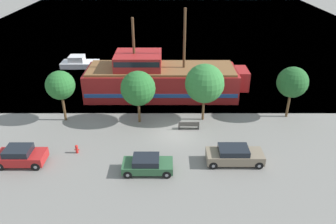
% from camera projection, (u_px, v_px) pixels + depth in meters
% --- Properties ---
extents(ground_plane, '(160.00, 160.00, 0.00)m').
position_uv_depth(ground_plane, '(176.00, 133.00, 30.47)').
color(ground_plane, gray).
extents(water_surface, '(80.00, 80.00, 0.00)m').
position_uv_depth(water_surface, '(172.00, 26.00, 69.51)').
color(water_surface, teal).
rests_on(water_surface, ground).
extents(pirate_ship, '(18.24, 5.51, 9.84)m').
position_uv_depth(pirate_ship, '(160.00, 79.00, 37.27)').
color(pirate_ship, '#A31E1E').
rests_on(pirate_ship, water_surface).
extents(moored_boat_dockside, '(5.42, 2.12, 1.65)m').
position_uv_depth(moored_boat_dockside, '(217.00, 70.00, 43.84)').
color(moored_boat_dockside, '#2D333D').
rests_on(moored_boat_dockside, water_surface).
extents(moored_boat_outer, '(5.17, 2.41, 1.61)m').
position_uv_depth(moored_boat_outer, '(79.00, 63.00, 46.51)').
color(moored_boat_outer, silver).
rests_on(moored_boat_outer, water_surface).
extents(parked_car_curb_front, '(3.86, 1.83, 1.33)m').
position_uv_depth(parked_car_curb_front, '(147.00, 165.00, 25.08)').
color(parked_car_curb_front, '#2D5B38').
rests_on(parked_car_curb_front, ground_plane).
extents(parked_car_curb_mid, '(4.51, 1.87, 1.45)m').
position_uv_depth(parked_car_curb_mid, '(234.00, 155.00, 26.08)').
color(parked_car_curb_mid, '#7F705B').
rests_on(parked_car_curb_mid, ground_plane).
extents(parked_car_curb_rear, '(3.80, 1.92, 1.51)m').
position_uv_depth(parked_car_curb_rear, '(20.00, 156.00, 25.94)').
color(parked_car_curb_rear, '#B21E1E').
rests_on(parked_car_curb_rear, ground_plane).
extents(fire_hydrant, '(0.42, 0.25, 0.76)m').
position_uv_depth(fire_hydrant, '(77.00, 149.00, 27.47)').
color(fire_hydrant, red).
rests_on(fire_hydrant, ground_plane).
extents(bench_promenade_east, '(1.96, 0.45, 0.85)m').
position_uv_depth(bench_promenade_east, '(189.00, 125.00, 30.93)').
color(bench_promenade_east, '#4C4742').
rests_on(bench_promenade_east, ground_plane).
extents(tree_row_east, '(2.78, 2.78, 5.14)m').
position_uv_depth(tree_row_east, '(60.00, 85.00, 31.06)').
color(tree_row_east, brown).
rests_on(tree_row_east, ground_plane).
extents(tree_row_mideast, '(3.31, 3.31, 5.25)m').
position_uv_depth(tree_row_mideast, '(138.00, 88.00, 30.80)').
color(tree_row_mideast, brown).
rests_on(tree_row_mideast, ground_plane).
extents(tree_row_midwest, '(3.76, 3.76, 5.77)m').
position_uv_depth(tree_row_midwest, '(205.00, 83.00, 31.10)').
color(tree_row_midwest, brown).
rests_on(tree_row_midwest, ground_plane).
extents(tree_row_west, '(3.01, 3.01, 5.27)m').
position_uv_depth(tree_row_west, '(292.00, 82.00, 31.71)').
color(tree_row_west, brown).
rests_on(tree_row_west, ground_plane).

